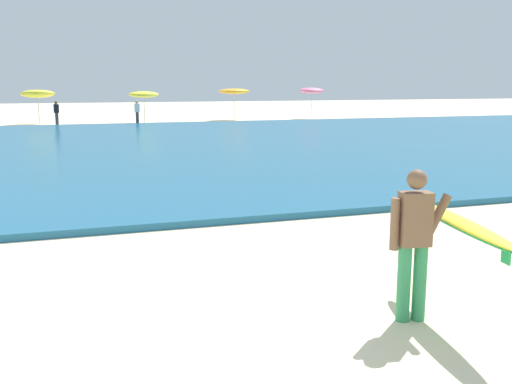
{
  "coord_description": "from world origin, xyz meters",
  "views": [
    {
      "loc": [
        -0.58,
        -5.39,
        2.64
      ],
      "look_at": [
        2.07,
        2.47,
        1.1
      ],
      "focal_mm": 40.96,
      "sensor_mm": 36.0,
      "label": 1
    }
  ],
  "objects_px": {
    "surfer_with_board": "(435,231)",
    "beach_umbrella_1": "(38,94)",
    "beach_umbrella_2": "(144,94)",
    "beachgoer_near_row_left": "(57,113)",
    "beach_umbrella_4": "(312,91)",
    "beachgoer_near_row_mid": "(137,112)",
    "beach_umbrella_3": "(234,91)"
  },
  "relations": [
    {
      "from": "beachgoer_near_row_left",
      "to": "beach_umbrella_2",
      "type": "bearing_deg",
      "value": 13.26
    },
    {
      "from": "beach_umbrella_2",
      "to": "beach_umbrella_3",
      "type": "bearing_deg",
      "value": 11.38
    },
    {
      "from": "beach_umbrella_3",
      "to": "beachgoer_near_row_left",
      "type": "height_order",
      "value": "beach_umbrella_3"
    },
    {
      "from": "beachgoer_near_row_mid",
      "to": "beach_umbrella_1",
      "type": "bearing_deg",
      "value": 154.87
    },
    {
      "from": "surfer_with_board",
      "to": "beach_umbrella_1",
      "type": "bearing_deg",
      "value": 98.01
    },
    {
      "from": "beach_umbrella_4",
      "to": "beachgoer_near_row_left",
      "type": "xyz_separation_m",
      "value": [
        -18.4,
        -2.26,
        -1.27
      ]
    },
    {
      "from": "beach_umbrella_4",
      "to": "beachgoer_near_row_mid",
      "type": "relative_size",
      "value": 1.5
    },
    {
      "from": "surfer_with_board",
      "to": "beachgoer_near_row_mid",
      "type": "height_order",
      "value": "surfer_with_board"
    },
    {
      "from": "beach_umbrella_1",
      "to": "beachgoer_near_row_left",
      "type": "distance_m",
      "value": 2.84
    },
    {
      "from": "beach_umbrella_3",
      "to": "beachgoer_near_row_left",
      "type": "distance_m",
      "value": 12.75
    },
    {
      "from": "beach_umbrella_3",
      "to": "beachgoer_near_row_left",
      "type": "relative_size",
      "value": 1.45
    },
    {
      "from": "beach_umbrella_1",
      "to": "beachgoer_near_row_left",
      "type": "xyz_separation_m",
      "value": [
        1.1,
        -2.36,
        -1.14
      ]
    },
    {
      "from": "surfer_with_board",
      "to": "beach_umbrella_4",
      "type": "xyz_separation_m",
      "value": [
        14.46,
        35.81,
        1.09
      ]
    },
    {
      "from": "beach_umbrella_2",
      "to": "beachgoer_near_row_left",
      "type": "distance_m",
      "value": 5.89
    },
    {
      "from": "beach_umbrella_1",
      "to": "beach_umbrella_2",
      "type": "relative_size",
      "value": 1.08
    },
    {
      "from": "surfer_with_board",
      "to": "beach_umbrella_4",
      "type": "relative_size",
      "value": 1.06
    },
    {
      "from": "surfer_with_board",
      "to": "beach_umbrella_3",
      "type": "relative_size",
      "value": 1.1
    },
    {
      "from": "beach_umbrella_1",
      "to": "beachgoer_near_row_left",
      "type": "relative_size",
      "value": 1.47
    },
    {
      "from": "surfer_with_board",
      "to": "beachgoer_near_row_left",
      "type": "height_order",
      "value": "surfer_with_board"
    },
    {
      "from": "beach_umbrella_3",
      "to": "beachgoer_near_row_mid",
      "type": "xyz_separation_m",
      "value": [
        -7.47,
        -3.16,
        -1.24
      ]
    },
    {
      "from": "beach_umbrella_1",
      "to": "beachgoer_near_row_mid",
      "type": "xyz_separation_m",
      "value": [
        6.04,
        -2.83,
        -1.14
      ]
    },
    {
      "from": "beachgoer_near_row_left",
      "to": "beachgoer_near_row_mid",
      "type": "distance_m",
      "value": 4.95
    },
    {
      "from": "surfer_with_board",
      "to": "beachgoer_near_row_mid",
      "type": "xyz_separation_m",
      "value": [
        0.98,
        33.08,
        -0.19
      ]
    },
    {
      "from": "beach_umbrella_3",
      "to": "beach_umbrella_4",
      "type": "distance_m",
      "value": 6.02
    },
    {
      "from": "beach_umbrella_4",
      "to": "beachgoer_near_row_mid",
      "type": "distance_m",
      "value": 13.8
    },
    {
      "from": "beach_umbrella_1",
      "to": "beach_umbrella_4",
      "type": "distance_m",
      "value": 19.51
    },
    {
      "from": "beachgoer_near_row_mid",
      "to": "beach_umbrella_2",
      "type": "bearing_deg",
      "value": 68.5
    },
    {
      "from": "beach_umbrella_1",
      "to": "beach_umbrella_2",
      "type": "xyz_separation_m",
      "value": [
        6.75,
        -1.03,
        -0.06
      ]
    },
    {
      "from": "beach_umbrella_1",
      "to": "beachgoer_near_row_mid",
      "type": "bearing_deg",
      "value": -25.13
    },
    {
      "from": "beachgoer_near_row_mid",
      "to": "surfer_with_board",
      "type": "bearing_deg",
      "value": -91.71
    },
    {
      "from": "surfer_with_board",
      "to": "beachgoer_near_row_left",
      "type": "xyz_separation_m",
      "value": [
        -3.95,
        33.55,
        -0.19
      ]
    },
    {
      "from": "beach_umbrella_4",
      "to": "surfer_with_board",
      "type": "bearing_deg",
      "value": -111.98
    }
  ]
}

